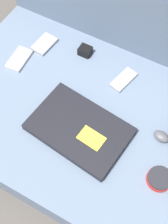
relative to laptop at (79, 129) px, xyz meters
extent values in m
plane|color=#4C4742|center=(-0.02, 0.07, -0.16)|extent=(8.00, 8.00, 0.00)
cube|color=slate|center=(-0.02, 0.07, -0.09)|extent=(1.12, 0.72, 0.14)
cube|color=slate|center=(-0.02, 0.53, 0.14)|extent=(1.12, 0.20, 0.59)
cube|color=black|center=(0.00, 0.00, 0.00)|extent=(0.37, 0.27, 0.03)
cube|color=yellow|center=(0.06, -0.02, 0.02)|extent=(0.10, 0.07, 0.00)
ellipsoid|color=#4C4C51|center=(0.27, 0.12, 0.00)|extent=(0.07, 0.05, 0.03)
cylinder|color=red|center=(0.32, -0.03, -0.01)|extent=(0.09, 0.09, 0.02)
cylinder|color=#232328|center=(0.32, -0.03, 0.01)|extent=(0.08, 0.08, 0.01)
cube|color=#B7B7BC|center=(-0.38, 0.16, -0.01)|extent=(0.07, 0.12, 0.01)
cube|color=#99999E|center=(0.04, 0.28, -0.01)|extent=(0.08, 0.13, 0.01)
cube|color=#99999E|center=(-0.33, 0.28, -0.01)|extent=(0.08, 0.11, 0.01)
cube|color=black|center=(-0.16, 0.33, 0.00)|extent=(0.05, 0.05, 0.03)
camera|label=1|loc=(0.26, -0.43, 1.01)|focal=50.00mm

